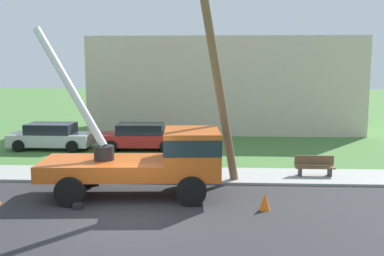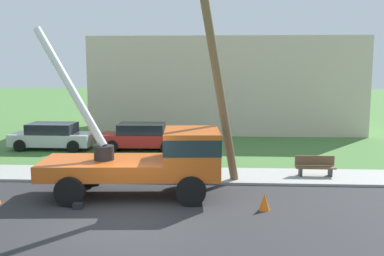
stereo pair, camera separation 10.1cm
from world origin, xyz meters
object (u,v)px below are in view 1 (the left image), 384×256
object	(u,v)px
park_bench	(315,167)
utility_truck	(155,157)
traffic_cone_ahead	(265,202)
parked_sedan_red	(141,137)
parked_sedan_silver	(51,136)
leaning_utility_pole	(216,67)

from	to	relation	value
park_bench	utility_truck	bearing A→B (deg)	-155.19
traffic_cone_ahead	parked_sedan_red	xyz separation A→B (m)	(-5.65, 10.06, 0.43)
parked_sedan_silver	park_bench	xyz separation A→B (m)	(13.03, -5.62, -0.25)
traffic_cone_ahead	parked_sedan_red	bearing A→B (deg)	119.33
traffic_cone_ahead	parked_sedan_silver	bearing A→B (deg)	136.80
leaning_utility_pole	parked_sedan_red	size ratio (longest dim) A/B	1.99
leaning_utility_pole	parked_sedan_silver	xyz separation A→B (m)	(-8.95, 7.12, -3.82)
leaning_utility_pole	parked_sedan_silver	world-z (taller)	leaning_utility_pole
utility_truck	parked_sedan_red	bearing A→B (deg)	102.73
utility_truck	leaning_utility_pole	size ratio (longest dim) A/B	0.78
leaning_utility_pole	utility_truck	bearing A→B (deg)	-147.13
leaning_utility_pole	traffic_cone_ahead	xyz separation A→B (m)	(1.60, -2.79, -4.25)
utility_truck	parked_sedan_silver	xyz separation A→B (m)	(-6.85, 8.48, -0.70)
traffic_cone_ahead	parked_sedan_silver	size ratio (longest dim) A/B	0.13
traffic_cone_ahead	park_bench	bearing A→B (deg)	59.97
leaning_utility_pole	traffic_cone_ahead	size ratio (longest dim) A/B	15.76
leaning_utility_pole	park_bench	size ratio (longest dim) A/B	5.51
leaning_utility_pole	parked_sedan_silver	bearing A→B (deg)	141.49
parked_sedan_red	park_bench	world-z (taller)	parked_sedan_red
parked_sedan_red	utility_truck	bearing A→B (deg)	-77.27
parked_sedan_silver	parked_sedan_red	size ratio (longest dim) A/B	1.00
leaning_utility_pole	park_bench	bearing A→B (deg)	20.18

